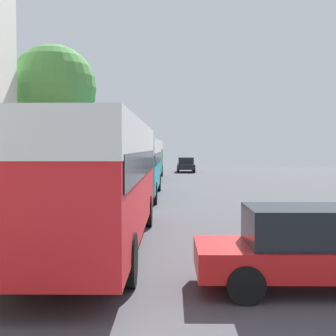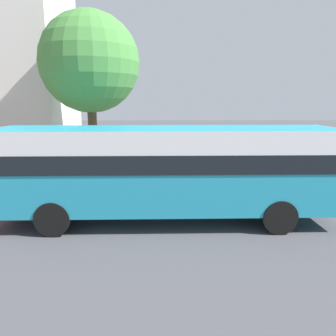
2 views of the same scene
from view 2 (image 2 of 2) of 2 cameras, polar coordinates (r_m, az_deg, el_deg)
name	(u,v)px [view 2 (image 2 of 2)]	position (r m, az deg, el deg)	size (l,w,h in m)	color
bus_following	(166,161)	(10.10, -0.33, 1.19)	(2.58, 10.40, 2.94)	teal
street_tree	(90,63)	(13.68, -13.48, 17.34)	(3.87, 3.87, 7.01)	brown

